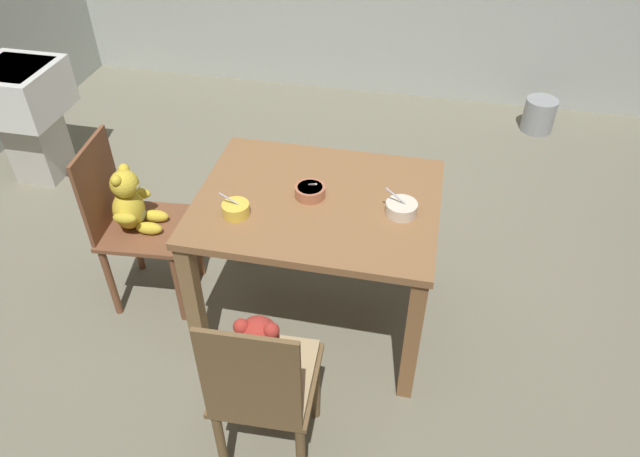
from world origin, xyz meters
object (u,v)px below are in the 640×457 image
teddy_chair_near_left (132,213)px  dining_table (318,221)px  porridge_bowl_terracotta_center (310,191)px  porridge_bowl_cream_near_right (401,208)px  metal_pail (539,115)px  porridge_bowl_yellow_near_left (236,209)px  teddy_chair_near_front (263,372)px  sink_basin (25,106)px

teddy_chair_near_left → dining_table: bearing=-4.2°
dining_table → teddy_chair_near_left: size_ratio=1.17×
porridge_bowl_terracotta_center → porridge_bowl_cream_near_right: porridge_bowl_cream_near_right is taller
teddy_chair_near_left → porridge_bowl_cream_near_right: 1.28m
teddy_chair_near_left → metal_pail: size_ratio=3.61×
porridge_bowl_terracotta_center → metal_pail: porridge_bowl_terracotta_center is taller
dining_table → teddy_chair_near_left: bearing=-179.3°
porridge_bowl_terracotta_center → porridge_bowl_yellow_near_left: size_ratio=1.09×
teddy_chair_near_left → porridge_bowl_yellow_near_left: 0.66m
dining_table → teddy_chair_near_front: bearing=-92.4°
porridge_bowl_cream_near_right → sink_basin: bearing=159.4°
porridge_bowl_yellow_near_left → sink_basin: 2.06m
teddy_chair_near_left → porridge_bowl_cream_near_right: teddy_chair_near_left is taller
dining_table → metal_pail: (1.21, 2.15, -0.49)m
porridge_bowl_yellow_near_left → sink_basin: porridge_bowl_yellow_near_left is taller
porridge_bowl_yellow_near_left → sink_basin: bearing=148.8°
porridge_bowl_cream_near_right → porridge_bowl_yellow_near_left: bearing=-167.5°
dining_table → teddy_chair_near_front: (-0.03, -0.78, -0.08)m
porridge_bowl_cream_near_right → metal_pail: bearing=68.7°
porridge_bowl_cream_near_right → sink_basin: 2.59m
dining_table → porridge_bowl_cream_near_right: (0.36, -0.03, 0.15)m
porridge_bowl_terracotta_center → metal_pail: 2.56m
teddy_chair_near_left → porridge_bowl_cream_near_right: bearing=-5.7°
teddy_chair_near_front → porridge_bowl_cream_near_right: 0.88m
metal_pail → porridge_bowl_terracotta_center: bearing=-120.2°
porridge_bowl_terracotta_center → porridge_bowl_cream_near_right: 0.40m
porridge_bowl_yellow_near_left → sink_basin: (-1.74, 1.05, -0.27)m
dining_table → porridge_bowl_yellow_near_left: (-0.31, -0.18, 0.15)m
porridge_bowl_cream_near_right → metal_pail: 2.42m
teddy_chair_near_left → sink_basin: teddy_chair_near_left is taller
sink_basin → porridge_bowl_terracotta_center: bearing=-23.3°
teddy_chair_near_left → sink_basin: (-1.15, 0.89, -0.03)m
dining_table → porridge_bowl_cream_near_right: porridge_bowl_cream_near_right is taller
teddy_chair_near_front → porridge_bowl_terracotta_center: teddy_chair_near_front is taller
dining_table → porridge_bowl_yellow_near_left: size_ratio=8.55×
dining_table → sink_basin: size_ratio=1.37×
sink_basin → metal_pail: sink_basin is taller
dining_table → porridge_bowl_yellow_near_left: 0.39m
dining_table → metal_pail: bearing=60.7°
porridge_bowl_yellow_near_left → teddy_chair_near_front: bearing=-65.4°
porridge_bowl_terracotta_center → porridge_bowl_cream_near_right: (0.40, -0.04, 0.00)m
porridge_bowl_terracotta_center → porridge_bowl_cream_near_right: bearing=-5.9°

